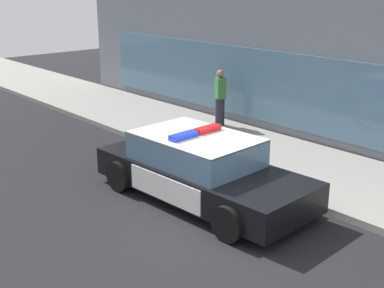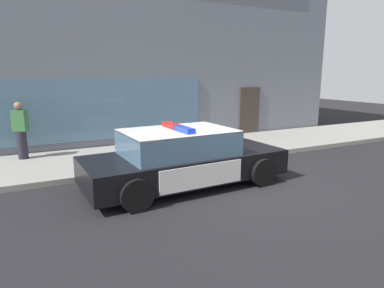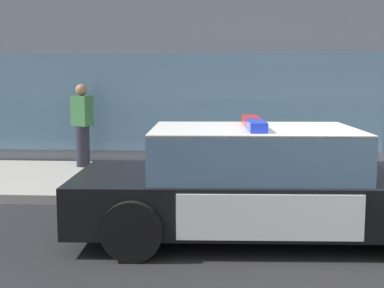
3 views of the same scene
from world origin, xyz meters
name	(u,v)px [view 2 (image 2 of 3)]	position (x,y,z in m)	size (l,w,h in m)	color
ground	(243,182)	(0.00, 0.00, 0.00)	(48.00, 48.00, 0.00)	black
sidewalk	(184,151)	(0.00, 3.47, 0.07)	(48.00, 3.31, 0.15)	gray
storefront_building	(74,34)	(-2.36, 10.49, 4.49)	(20.84, 10.73, 8.98)	slate
police_cruiser	(183,158)	(-1.43, 0.48, 0.68)	(4.92, 2.32, 1.49)	black
fire_hydrant	(132,151)	(-2.11, 2.49, 0.50)	(0.34, 0.39, 0.73)	red
pedestrian_on_sidewalk	(21,130)	(-4.89, 4.47, 1.01)	(0.47, 0.41, 1.71)	#23232D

